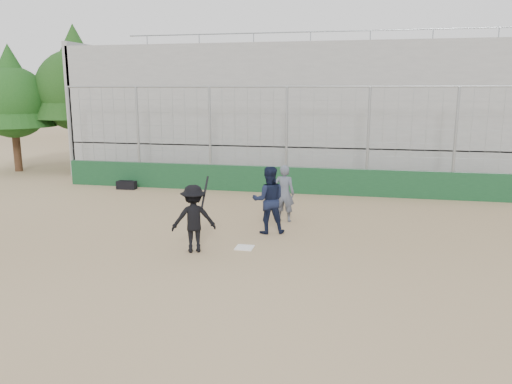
% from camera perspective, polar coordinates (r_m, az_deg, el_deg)
% --- Properties ---
extents(ground, '(90.00, 90.00, 0.00)m').
position_cam_1_polar(ground, '(12.54, -1.32, -6.42)').
color(ground, olive).
rests_on(ground, ground).
extents(home_plate, '(0.44, 0.44, 0.02)m').
position_cam_1_polar(home_plate, '(12.54, -1.32, -6.37)').
color(home_plate, white).
rests_on(home_plate, ground).
extents(backstop, '(18.10, 0.25, 4.04)m').
position_cam_1_polar(backstop, '(19.04, 3.46, 2.75)').
color(backstop, '#12391D').
rests_on(backstop, ground).
extents(bleachers, '(20.25, 6.70, 6.98)m').
position_cam_1_polar(bleachers, '(23.74, 5.30, 9.24)').
color(bleachers, gray).
rests_on(bleachers, ground).
extents(tree_left, '(4.48, 4.48, 7.00)m').
position_cam_1_polar(tree_left, '(26.46, -19.88, 12.03)').
color(tree_left, '#3D2216').
rests_on(tree_left, ground).
extents(tree_right, '(3.84, 3.84, 6.00)m').
position_cam_1_polar(tree_right, '(26.63, -26.15, 10.18)').
color(tree_right, '#352113').
rests_on(tree_right, ground).
extents(batter_at_plate, '(1.22, 0.97, 1.82)m').
position_cam_1_polar(batter_at_plate, '(12.16, -7.14, -3.02)').
color(batter_at_plate, black).
rests_on(batter_at_plate, ground).
extents(catcher_crouched, '(1.07, 0.93, 1.25)m').
position_cam_1_polar(catcher_crouched, '(13.64, 1.46, -2.21)').
color(catcher_crouched, black).
rests_on(catcher_crouched, ground).
extents(umpire, '(0.66, 0.46, 1.54)m').
position_cam_1_polar(umpire, '(14.89, 3.24, -0.47)').
color(umpire, '#4D5361').
rests_on(umpire, ground).
extents(equipment_bag, '(0.78, 0.35, 0.37)m').
position_cam_1_polar(equipment_bag, '(20.49, -14.57, 0.78)').
color(equipment_bag, black).
rests_on(equipment_bag, ground).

